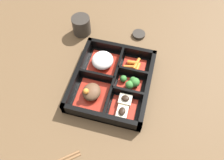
{
  "coord_description": "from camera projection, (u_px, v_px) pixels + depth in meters",
  "views": [
    {
      "loc": [
        -0.36,
        -0.09,
        0.63
      ],
      "look_at": [
        0.0,
        0.0,
        0.03
      ],
      "focal_mm": 35.0,
      "sensor_mm": 36.0,
      "label": 1
    }
  ],
  "objects": [
    {
      "name": "ground_plane",
      "position": [
        112.0,
        84.0,
        0.74
      ],
      "size": [
        3.0,
        3.0,
        0.0
      ],
      "primitive_type": "plane",
      "color": "brown"
    },
    {
      "name": "bento_base",
      "position": [
        112.0,
        83.0,
        0.73
      ],
      "size": [
        0.28,
        0.25,
        0.01
      ],
      "color": "black",
      "rests_on": "ground_plane"
    },
    {
      "name": "bento_rim",
      "position": [
        113.0,
        80.0,
        0.72
      ],
      "size": [
        0.28,
        0.25,
        0.05
      ],
      "color": "black",
      "rests_on": "ground_plane"
    },
    {
      "name": "bowl_stew",
      "position": [
        92.0,
        93.0,
        0.69
      ],
      "size": [
        0.11,
        0.1,
        0.05
      ],
      "color": "maroon",
      "rests_on": "bento_base"
    },
    {
      "name": "bowl_rice",
      "position": [
        103.0,
        61.0,
        0.75
      ],
      "size": [
        0.11,
        0.1,
        0.04
      ],
      "color": "maroon",
      "rests_on": "bento_base"
    },
    {
      "name": "bowl_tofu",
      "position": [
        124.0,
        106.0,
        0.67
      ],
      "size": [
        0.08,
        0.08,
        0.03
      ],
      "color": "maroon",
      "rests_on": "bento_base"
    },
    {
      "name": "bowl_greens",
      "position": [
        131.0,
        83.0,
        0.71
      ],
      "size": [
        0.06,
        0.08,
        0.04
      ],
      "color": "maroon",
      "rests_on": "bento_base"
    },
    {
      "name": "bowl_carrots",
      "position": [
        134.0,
        65.0,
        0.76
      ],
      "size": [
        0.06,
        0.08,
        0.02
      ],
      "color": "maroon",
      "rests_on": "bento_base"
    },
    {
      "name": "tea_cup",
      "position": [
        81.0,
        25.0,
        0.83
      ],
      "size": [
        0.07,
        0.07,
        0.07
      ],
      "color": "#2D2823",
      "rests_on": "ground_plane"
    },
    {
      "name": "sauce_dish",
      "position": [
        139.0,
        34.0,
        0.85
      ],
      "size": [
        0.05,
        0.05,
        0.01
      ],
      "color": "#2D2823",
      "rests_on": "ground_plane"
    }
  ]
}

